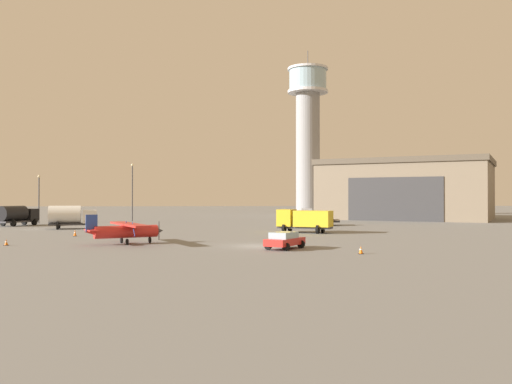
{
  "coord_description": "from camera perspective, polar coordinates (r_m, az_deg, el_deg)",
  "views": [
    {
      "loc": [
        -3.18,
        -45.08,
        4.15
      ],
      "look_at": [
        1.35,
        21.53,
        4.8
      ],
      "focal_mm": 37.34,
      "sensor_mm": 36.0,
      "label": 1
    }
  ],
  "objects": [
    {
      "name": "car_red",
      "position": [
        42.73,
        3.08,
        -5.14
      ],
      "size": [
        3.7,
        4.28,
        1.37
      ],
      "rotation": [
        0.0,
        0.0,
        0.96
      ],
      "color": "red",
      "rests_on": "ground_plane"
    },
    {
      "name": "airplane_red",
      "position": [
        48.58,
        -13.82,
        -3.98
      ],
      "size": [
        6.9,
        8.68,
        2.65
      ],
      "rotation": [
        0.0,
        0.0,
        0.42
      ],
      "color": "red",
      "rests_on": "ground_plane"
    },
    {
      "name": "truck_fuel_tanker_black",
      "position": [
        84.47,
        -24.2,
        -2.23
      ],
      "size": [
        4.72,
        6.07,
        2.91
      ],
      "rotation": [
        0.0,
        0.0,
        1.06
      ],
      "color": "#38383D",
      "rests_on": "ground_plane"
    },
    {
      "name": "ground_plane",
      "position": [
        45.39,
        0.15,
        -5.8
      ],
      "size": [
        400.0,
        400.0,
        0.0
      ],
      "primitive_type": "plane",
      "color": "slate"
    },
    {
      "name": "hangar",
      "position": [
        105.81,
        15.87,
        0.25
      ],
      "size": [
        37.63,
        34.97,
        11.15
      ],
      "rotation": [
        0.0,
        0.0,
        -2.11
      ],
      "color": "#7A6B56",
      "rests_on": "ground_plane"
    },
    {
      "name": "traffic_cone_mid_apron",
      "position": [
        39.82,
        11.17,
        -6.12
      ],
      "size": [
        0.36,
        0.36,
        0.58
      ],
      "color": "black",
      "rests_on": "ground_plane"
    },
    {
      "name": "control_tower",
      "position": [
        124.19,
        5.58,
        6.74
      ],
      "size": [
        9.3,
        9.3,
        38.03
      ],
      "color": "gray",
      "rests_on": "ground_plane"
    },
    {
      "name": "truck_fuel_tanker_white",
      "position": [
        73.64,
        -19.16,
        -2.46
      ],
      "size": [
        6.28,
        3.96,
        3.04
      ],
      "rotation": [
        0.0,
        0.0,
        0.2
      ],
      "color": "#38383D",
      "rests_on": "ground_plane"
    },
    {
      "name": "light_post_west",
      "position": [
        91.27,
        -22.23,
        -0.2
      ],
      "size": [
        0.44,
        0.44,
        7.68
      ],
      "color": "#38383D",
      "rests_on": "ground_plane"
    },
    {
      "name": "traffic_cone_near_left",
      "position": [
        59.76,
        -18.82,
        -4.19
      ],
      "size": [
        0.36,
        0.36,
        0.68
      ],
      "color": "black",
      "rests_on": "ground_plane"
    },
    {
      "name": "traffic_cone_near_right",
      "position": [
        50.57,
        -25.18,
        -4.9
      ],
      "size": [
        0.36,
        0.36,
        0.55
      ],
      "color": "black",
      "rests_on": "ground_plane"
    },
    {
      "name": "light_post_centre",
      "position": [
        94.29,
        -13.11,
        0.48
      ],
      "size": [
        0.44,
        0.44,
        9.93
      ],
      "color": "#38383D",
      "rests_on": "ground_plane"
    },
    {
      "name": "truck_box_yellow",
      "position": [
        62.22,
        5.24,
        -2.96
      ],
      "size": [
        6.63,
        4.91,
        2.7
      ],
      "rotation": [
        0.0,
        0.0,
        2.68
      ],
      "color": "#38383D",
      "rests_on": "ground_plane"
    },
    {
      "name": "truck_flatbed_silver",
      "position": [
        78.18,
        6.23,
        -2.7
      ],
      "size": [
        5.81,
        3.76,
        2.48
      ],
      "rotation": [
        0.0,
        0.0,
        3.02
      ],
      "color": "#38383D",
      "rests_on": "ground_plane"
    }
  ]
}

